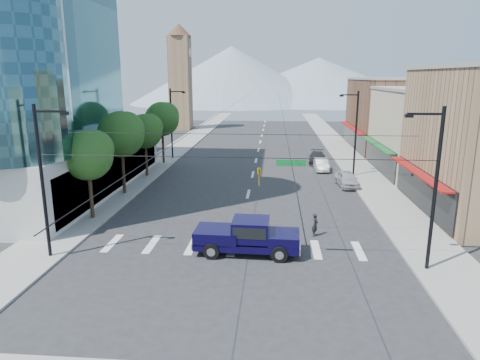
{
  "coord_description": "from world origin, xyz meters",
  "views": [
    {
      "loc": [
        2.28,
        -23.52,
        10.45
      ],
      "look_at": [
        -0.19,
        7.05,
        3.0
      ],
      "focal_mm": 32.0,
      "sensor_mm": 36.0,
      "label": 1
    }
  ],
  "objects_px": {
    "pedestrian": "(315,225)",
    "parked_car_mid": "(321,165)",
    "parked_car_far": "(317,157)",
    "parked_car_near": "(347,179)",
    "pickup_truck": "(247,236)"
  },
  "relations": [
    {
      "from": "pedestrian",
      "to": "parked_car_mid",
      "type": "relative_size",
      "value": 0.38
    },
    {
      "from": "pedestrian",
      "to": "parked_car_far",
      "type": "height_order",
      "value": "pedestrian"
    },
    {
      "from": "parked_car_mid",
      "to": "parked_car_far",
      "type": "bearing_deg",
      "value": 90.41
    },
    {
      "from": "parked_car_near",
      "to": "parked_car_mid",
      "type": "bearing_deg",
      "value": 97.96
    },
    {
      "from": "parked_car_mid",
      "to": "parked_car_far",
      "type": "xyz_separation_m",
      "value": [
        -0.08,
        4.25,
        0.02
      ]
    },
    {
      "from": "pickup_truck",
      "to": "pedestrian",
      "type": "relative_size",
      "value": 4.11
    },
    {
      "from": "pickup_truck",
      "to": "pedestrian",
      "type": "height_order",
      "value": "pickup_truck"
    },
    {
      "from": "pedestrian",
      "to": "parked_car_mid",
      "type": "distance_m",
      "value": 21.05
    },
    {
      "from": "pedestrian",
      "to": "parked_car_near",
      "type": "bearing_deg",
      "value": 4.13
    },
    {
      "from": "pickup_truck",
      "to": "parked_car_near",
      "type": "distance_m",
      "value": 19.01
    },
    {
      "from": "pickup_truck",
      "to": "parked_car_near",
      "type": "height_order",
      "value": "pickup_truck"
    },
    {
      "from": "pickup_truck",
      "to": "pedestrian",
      "type": "xyz_separation_m",
      "value": [
        4.39,
        3.25,
        -0.34
      ]
    },
    {
      "from": "pickup_truck",
      "to": "parked_car_far",
      "type": "distance_m",
      "value": 29.21
    },
    {
      "from": "pedestrian",
      "to": "parked_car_far",
      "type": "distance_m",
      "value": 25.27
    },
    {
      "from": "parked_car_mid",
      "to": "parked_car_far",
      "type": "relative_size",
      "value": 0.85
    }
  ]
}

